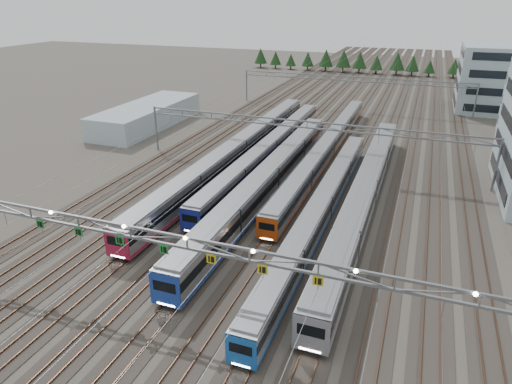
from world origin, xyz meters
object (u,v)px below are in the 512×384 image
(train_a, at_px, (238,150))
(train_b, at_px, (269,150))
(depot_bldg_north, at_px, (508,79))
(west_shed, at_px, (147,115))
(gantry_near, at_px, (186,246))
(train_f, at_px, (365,192))
(gantry_far, at_px, (353,83))
(gantry_mid, at_px, (307,130))
(train_c, at_px, (268,179))
(train_e, at_px, (322,207))
(train_d, at_px, (327,147))

(train_a, bearing_deg, train_b, 31.48)
(train_a, xyz_separation_m, depot_bldg_north, (46.31, 57.07, 5.49))
(train_a, distance_m, train_b, 5.28)
(train_b, distance_m, west_shed, 34.30)
(train_a, height_order, gantry_near, gantry_near)
(train_f, bearing_deg, gantry_far, 101.19)
(train_b, relative_size, depot_bldg_north, 2.61)
(gantry_mid, bearing_deg, train_a, -172.11)
(train_c, relative_size, gantry_far, 1.01)
(train_e, relative_size, gantry_far, 0.96)
(train_e, distance_m, gantry_far, 63.43)
(train_a, distance_m, depot_bldg_north, 73.70)
(train_d, height_order, depot_bldg_north, depot_bldg_north)
(train_e, height_order, gantry_near, gantry_near)
(train_d, distance_m, gantry_far, 39.10)
(train_a, bearing_deg, gantry_far, 76.42)
(train_c, bearing_deg, gantry_near, -85.48)
(train_a, distance_m, train_e, 24.32)
(gantry_far, bearing_deg, train_b, -98.76)
(train_a, distance_m, train_f, 24.74)
(train_d, distance_m, gantry_mid, 7.98)
(train_a, distance_m, gantry_far, 48.08)
(depot_bldg_north, bearing_deg, train_d, -123.65)
(train_f, xyz_separation_m, west_shed, (-50.01, 25.38, 0.08))
(gantry_far, distance_m, west_shed, 50.10)
(train_a, xyz_separation_m, train_c, (9.00, -10.68, 0.06))
(train_c, relative_size, train_d, 0.88)
(train_c, height_order, gantry_near, gantry_near)
(depot_bldg_north, relative_size, west_shed, 0.73)
(gantry_mid, bearing_deg, train_f, -46.51)
(train_d, xyz_separation_m, depot_bldg_north, (32.81, 49.29, 5.78))
(train_f, distance_m, gantry_near, 30.82)
(train_e, xyz_separation_m, gantry_mid, (-6.75, 17.91, 4.48))
(train_e, xyz_separation_m, gantry_far, (-6.75, 62.91, 4.48))
(train_c, distance_m, train_f, 13.51)
(train_a, relative_size, gantry_near, 1.20)
(gantry_near, relative_size, gantry_mid, 1.00)
(gantry_far, relative_size, west_shed, 1.88)
(train_a, xyz_separation_m, gantry_far, (11.25, 46.56, 4.18))
(train_d, distance_m, depot_bldg_north, 59.49)
(depot_bldg_north, height_order, west_shed, depot_bldg_north)
(train_f, relative_size, west_shed, 1.99)
(train_b, xyz_separation_m, gantry_near, (6.70, -41.31, 5.08))
(depot_bldg_north, bearing_deg, train_a, -129.06)
(gantry_far, bearing_deg, train_f, -78.81)
(train_d, bearing_deg, gantry_mid, -109.90)
(train_a, distance_m, train_c, 13.97)
(train_b, distance_m, gantry_far, 44.54)
(gantry_near, bearing_deg, train_d, 87.16)
(gantry_near, bearing_deg, train_f, 68.21)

